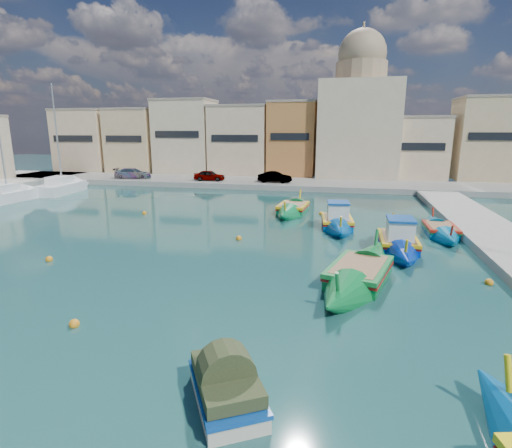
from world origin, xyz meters
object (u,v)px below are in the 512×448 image
(luzzu_blue_cabin, at_px, (337,222))
(luzzu_blue_south, at_px, (359,275))
(yacht_midnorth, at_px, (20,195))
(luzzu_green, at_px, (293,209))
(luzzu_turquoise_cabin, at_px, (398,242))
(tender_near, at_px, (226,388))
(church_block, at_px, (359,116))
(luzzu_cyan_mid, at_px, (440,231))
(yacht_north, at_px, (71,186))

(luzzu_blue_cabin, xyz_separation_m, luzzu_blue_south, (1.28, -10.18, -0.06))
(yacht_midnorth, bearing_deg, luzzu_green, -1.03)
(luzzu_turquoise_cabin, bearing_deg, luzzu_blue_south, -111.54)
(luzzu_blue_cabin, xyz_separation_m, yacht_midnorth, (-30.55, 4.76, 0.10))
(luzzu_blue_south, bearing_deg, yacht_midnorth, 154.86)
(tender_near, xyz_separation_m, yacht_midnorth, (-28.44, 24.15, 0.03))
(luzzu_blue_cabin, bearing_deg, luzzu_green, 130.56)
(church_block, height_order, luzzu_green, church_block)
(luzzu_cyan_mid, bearing_deg, luzzu_blue_cabin, 175.03)
(luzzu_blue_south, height_order, yacht_north, yacht_north)
(luzzu_blue_south, bearing_deg, church_block, 89.51)
(luzzu_turquoise_cabin, height_order, tender_near, luzzu_turquoise_cabin)
(church_block, xyz_separation_m, luzzu_cyan_mid, (5.00, -28.46, -8.17))
(luzzu_cyan_mid, bearing_deg, tender_near, -114.85)
(tender_near, bearing_deg, luzzu_green, 93.76)
(luzzu_cyan_mid, height_order, tender_near, luzzu_cyan_mid)
(luzzu_blue_cabin, height_order, yacht_north, yacht_north)
(luzzu_turquoise_cabin, xyz_separation_m, yacht_midnorth, (-34.11, 9.17, 0.10))
(church_block, relative_size, luzzu_cyan_mid, 2.53)
(luzzu_blue_cabin, bearing_deg, tender_near, -96.21)
(luzzu_turquoise_cabin, relative_size, luzzu_green, 1.08)
(luzzu_green, bearing_deg, yacht_north, 165.72)
(luzzu_blue_cabin, relative_size, yacht_north, 0.68)
(luzzu_cyan_mid, bearing_deg, luzzu_blue_south, -119.01)
(luzzu_blue_south, bearing_deg, tender_near, -110.19)
(luzzu_turquoise_cabin, bearing_deg, luzzu_blue_cabin, 128.92)
(church_block, xyz_separation_m, luzzu_blue_south, (-0.32, -38.06, -8.11))
(luzzu_cyan_mid, distance_m, yacht_north, 37.88)
(luzzu_blue_cabin, bearing_deg, luzzu_turquoise_cabin, -51.08)
(luzzu_turquoise_cabin, bearing_deg, luzzu_green, 129.74)
(yacht_midnorth, bearing_deg, church_block, 35.72)
(luzzu_cyan_mid, height_order, yacht_midnorth, yacht_midnorth)
(luzzu_blue_cabin, xyz_separation_m, luzzu_green, (-3.66, 4.28, -0.07))
(luzzu_cyan_mid, distance_m, yacht_midnorth, 37.54)
(church_block, relative_size, yacht_midnorth, 1.67)
(luzzu_turquoise_cabin, distance_m, luzzu_green, 11.30)
(luzzu_blue_cabin, height_order, luzzu_blue_south, luzzu_blue_cabin)
(luzzu_turquoise_cabin, distance_m, luzzu_blue_south, 6.20)
(tender_near, relative_size, yacht_midnorth, 0.27)
(luzzu_cyan_mid, bearing_deg, luzzu_turquoise_cabin, -128.50)
(church_block, distance_m, luzzu_turquoise_cabin, 33.34)
(luzzu_cyan_mid, distance_m, luzzu_blue_south, 10.98)
(church_block, xyz_separation_m, tender_near, (-3.71, -47.28, -7.99))
(tender_near, bearing_deg, church_block, 85.51)
(luzzu_blue_south, distance_m, tender_near, 9.82)
(yacht_north, bearing_deg, luzzu_turquoise_cabin, -24.78)
(luzzu_turquoise_cabin, xyz_separation_m, luzzu_blue_cabin, (-3.56, 4.40, 0.00))
(church_block, height_order, tender_near, church_block)
(luzzu_blue_cabin, distance_m, luzzu_blue_south, 10.26)
(luzzu_blue_cabin, xyz_separation_m, luzzu_cyan_mid, (6.60, -0.57, -0.11))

